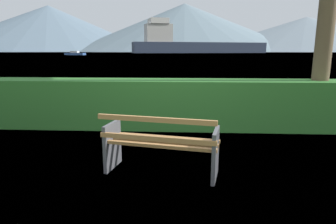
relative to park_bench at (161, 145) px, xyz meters
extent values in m
plane|color=#567A38|center=(0.01, 0.06, -0.42)|extent=(1400.00, 1400.00, 0.00)
plane|color=#7A99A8|center=(0.01, 308.22, -0.42)|extent=(620.00, 620.00, 0.00)
cube|color=#A0703F|center=(-0.03, -0.13, 0.03)|extent=(1.55, 0.37, 0.04)
cube|color=#A0703F|center=(0.01, 0.06, 0.03)|extent=(1.55, 0.37, 0.04)
cube|color=#A0703F|center=(0.05, 0.25, 0.03)|extent=(1.55, 0.37, 0.04)
cube|color=#A0703F|center=(-0.04, -0.20, 0.15)|extent=(1.54, 0.35, 0.06)
cube|color=#A0703F|center=(-0.05, -0.25, 0.41)|extent=(1.54, 0.35, 0.06)
cube|color=#4C4C51|center=(-0.72, 0.18, -0.08)|extent=(0.15, 0.51, 0.68)
cube|color=#4C4C51|center=(0.74, -0.11, -0.08)|extent=(0.15, 0.51, 0.68)
cube|color=#2D6B28|center=(0.01, 2.54, 0.11)|extent=(13.00, 0.86, 1.06)
cylinder|color=brown|center=(3.24, 2.64, 2.28)|extent=(0.35, 0.35, 5.41)
cube|color=#2D384C|center=(13.34, 229.55, 3.63)|extent=(106.29, 46.34, 8.11)
cube|color=beige|center=(-19.28, 219.03, 14.18)|extent=(22.26, 18.02, 12.98)
cube|color=silver|center=(-19.28, 219.03, 22.69)|extent=(17.18, 17.59, 4.06)
cube|color=#335693|center=(-43.27, 111.45, 0.02)|extent=(8.52, 3.96, 0.88)
cube|color=beige|center=(-43.27, 111.45, 0.81)|extent=(3.22, 2.29, 0.70)
cone|color=slate|center=(-267.21, 576.75, 43.92)|extent=(419.87, 419.87, 88.68)
cone|color=slate|center=(0.01, 548.07, 42.36)|extent=(414.22, 414.22, 85.56)
cone|color=gray|center=(214.11, 538.38, 29.55)|extent=(395.17, 395.17, 59.94)
camera|label=1|loc=(0.31, -3.77, 1.26)|focal=30.91mm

